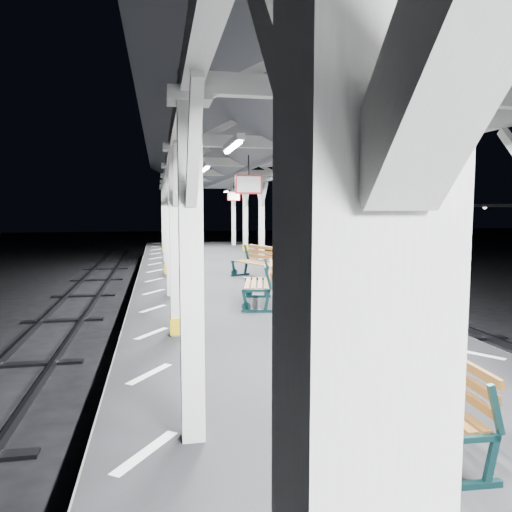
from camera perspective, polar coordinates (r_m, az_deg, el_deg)
name	(u,v)px	position (r m, az deg, el deg)	size (l,w,h in m)	color
ground	(322,430)	(7.80, 7.53, -19.07)	(120.00, 120.00, 0.00)	black
platform	(322,397)	(7.60, 7.58, -15.65)	(6.00, 50.00, 1.00)	black
hazard_stripes_left	(150,374)	(7.07, -12.05, -13.04)	(1.00, 48.00, 0.01)	silver
hazard_stripes_right	(475,353)	(8.52, 23.71, -10.16)	(1.00, 48.00, 0.01)	silver
canopy	(327,111)	(7.18, 8.07, 16.04)	(5.40, 49.00, 4.65)	silver
bench_near	(433,396)	(5.19, 19.56, -14.85)	(0.69, 1.65, 0.88)	#0E2A2C
bench_mid	(262,282)	(11.49, 0.66, -2.98)	(1.04, 1.93, 0.99)	#0E2A2C
bench_far	(259,261)	(15.58, 0.33, -0.63)	(1.39, 2.00, 1.02)	#0E2A2C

